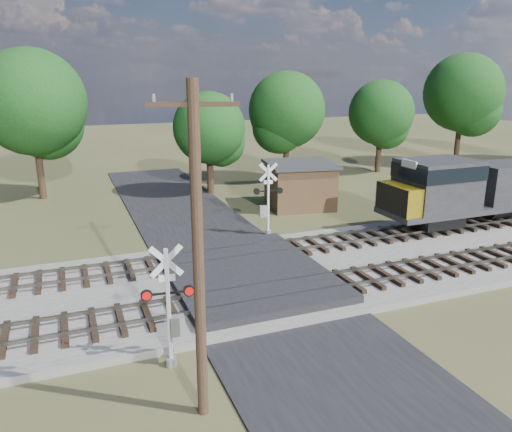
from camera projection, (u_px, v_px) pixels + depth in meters
name	position (u px, v px, depth m)	size (l,w,h in m)	color
ground	(250.00, 285.00, 22.93)	(160.00, 160.00, 0.00)	#3B4324
ballast_bed	(420.00, 252.00, 26.84)	(140.00, 10.00, 0.30)	gray
road	(250.00, 285.00, 22.92)	(7.00, 60.00, 0.08)	black
crossing_panel	(246.00, 275.00, 23.29)	(7.00, 9.00, 0.62)	#262628
track_near	(332.00, 283.00, 22.12)	(140.00, 2.60, 0.33)	black
track_far	(285.00, 248.00, 26.60)	(140.00, 2.60, 0.33)	black
crossing_signal_near	(172.00, 317.00, 16.15)	(1.72, 0.39, 4.26)	silver
crossing_signal_far	(267.00, 206.00, 29.58)	(1.76, 0.48, 4.41)	silver
utility_pole	(198.00, 251.00, 12.99)	(2.22, 0.73, 9.28)	#322316
equipment_shed	(300.00, 184.00, 36.19)	(5.52, 5.52, 3.24)	#4D3221
treeline	(212.00, 106.00, 41.31)	(79.19, 11.34, 11.52)	black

